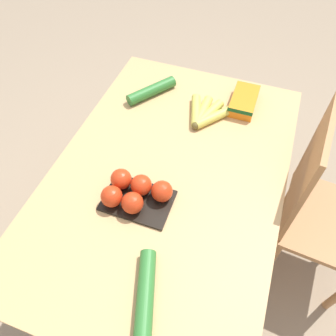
# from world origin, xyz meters

# --- Properties ---
(ground_plane) EXTENTS (12.00, 12.00, 0.00)m
(ground_plane) POSITION_xyz_m (0.00, 0.00, 0.00)
(ground_plane) COLOR gray
(dining_table) EXTENTS (1.31, 0.87, 0.73)m
(dining_table) POSITION_xyz_m (0.00, 0.00, 0.63)
(dining_table) COLOR tan
(dining_table) RESTS_ON ground_plane
(chair) EXTENTS (0.45, 0.44, 0.96)m
(chair) POSITION_xyz_m (-0.20, 0.62, 0.49)
(chair) COLOR #A87547
(chair) RESTS_ON ground_plane
(banana_bunch) EXTENTS (0.20, 0.20, 0.04)m
(banana_bunch) POSITION_xyz_m (-0.34, 0.05, 0.75)
(banana_bunch) COLOR brown
(banana_bunch) RESTS_ON dining_table
(tomato_pack) EXTENTS (0.17, 0.24, 0.09)m
(tomato_pack) POSITION_xyz_m (0.15, -0.07, 0.77)
(tomato_pack) COLOR black
(tomato_pack) RESTS_ON dining_table
(carrot_bag) EXTENTS (0.19, 0.11, 0.06)m
(carrot_bag) POSITION_xyz_m (-0.47, 0.19, 0.76)
(carrot_bag) COLOR orange
(carrot_bag) RESTS_ON dining_table
(cucumber_near) EXTENTS (0.25, 0.12, 0.05)m
(cucumber_near) POSITION_xyz_m (0.45, 0.09, 0.76)
(cucumber_near) COLOR #2D702D
(cucumber_near) RESTS_ON dining_table
(cucumber_far) EXTENTS (0.23, 0.18, 0.05)m
(cucumber_far) POSITION_xyz_m (-0.40, -0.22, 0.76)
(cucumber_far) COLOR #2D702D
(cucumber_far) RESTS_ON dining_table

